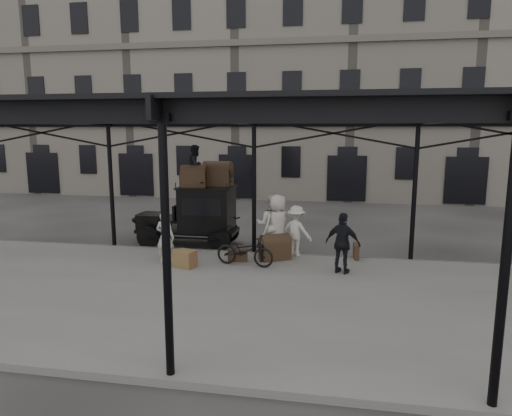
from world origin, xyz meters
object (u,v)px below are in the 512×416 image
(steamer_trunk_roof_near, at_px, (194,178))
(bicycle, at_px, (245,250))
(steamer_trunk_platform, at_px, (275,249))
(porter_left, at_px, (165,237))
(porter_official, at_px, (343,243))
(taxi, at_px, (199,213))

(steamer_trunk_roof_near, bearing_deg, bicycle, -54.21)
(steamer_trunk_roof_near, bearing_deg, steamer_trunk_platform, -34.99)
(steamer_trunk_platform, bearing_deg, porter_left, 165.92)
(steamer_trunk_roof_near, height_order, steamer_trunk_platform, steamer_trunk_roof_near)
(porter_left, bearing_deg, steamer_trunk_roof_near, -84.94)
(bicycle, height_order, steamer_trunk_roof_near, steamer_trunk_roof_near)
(bicycle, relative_size, steamer_trunk_platform, 1.93)
(steamer_trunk_roof_near, bearing_deg, porter_official, -35.06)
(steamer_trunk_roof_near, xyz_separation_m, steamer_trunk_platform, (3.09, -1.56, -2.01))
(taxi, relative_size, porter_left, 2.28)
(porter_left, relative_size, bicycle, 0.91)
(porter_left, distance_m, bicycle, 2.47)
(porter_official, xyz_separation_m, bicycle, (-2.85, 0.22, -0.40))
(porter_official, height_order, steamer_trunk_roof_near, steamer_trunk_roof_near)
(porter_left, distance_m, steamer_trunk_roof_near, 2.95)
(porter_left, xyz_separation_m, porter_official, (5.29, -0.10, 0.07))
(porter_left, bearing_deg, bicycle, -169.04)
(bicycle, xyz_separation_m, steamer_trunk_roof_near, (-2.31, 2.39, 1.88))
(bicycle, distance_m, steamer_trunk_platform, 1.15)
(porter_left, xyz_separation_m, steamer_trunk_roof_near, (0.13, 2.51, 1.55))
(porter_left, xyz_separation_m, bicycle, (2.44, 0.12, -0.34))
(porter_official, height_order, bicycle, porter_official)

